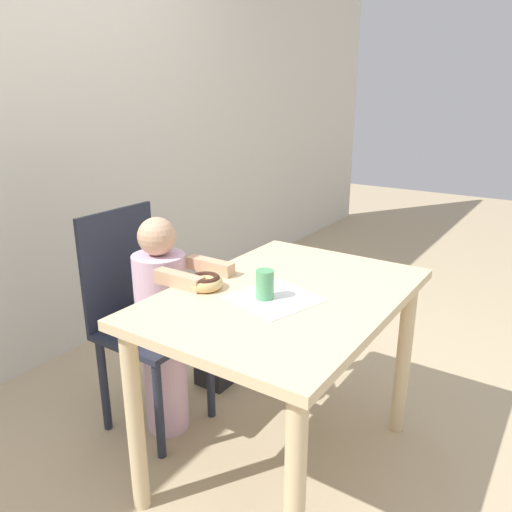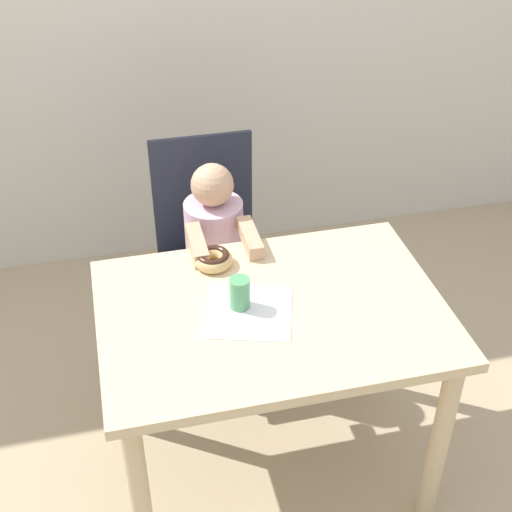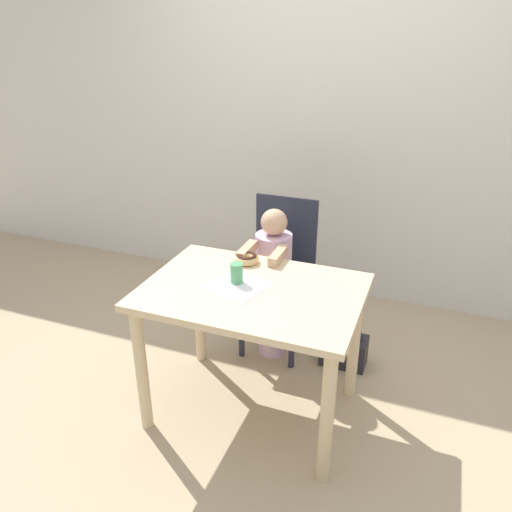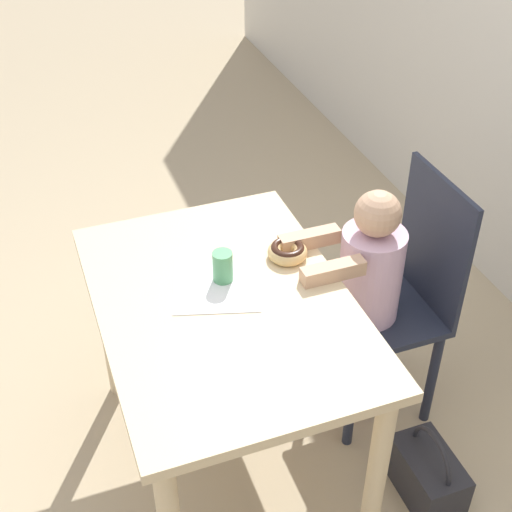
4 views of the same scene
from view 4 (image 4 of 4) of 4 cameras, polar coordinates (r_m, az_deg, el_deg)
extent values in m
plane|color=tan|center=(2.65, -2.15, -15.75)|extent=(12.00, 12.00, 0.00)
cube|color=beige|center=(2.13, -2.58, -3.94)|extent=(1.04, 0.74, 0.03)
cylinder|color=beige|center=(2.67, -11.81, -5.23)|extent=(0.06, 0.06, 0.70)
cylinder|color=beige|center=(2.77, 0.71, -2.39)|extent=(0.06, 0.06, 0.70)
cylinder|color=beige|center=(2.20, 9.63, -16.80)|extent=(0.06, 0.06, 0.70)
cube|color=#232838|center=(2.54, 9.71, -4.42)|extent=(0.39, 0.39, 0.03)
cube|color=#232838|center=(2.47, 14.09, 1.10)|extent=(0.39, 0.02, 0.49)
cylinder|color=#232838|center=(2.74, 4.65, -6.76)|extent=(0.04, 0.04, 0.44)
cylinder|color=#232838|center=(2.55, 7.64, -11.43)|extent=(0.04, 0.04, 0.44)
cylinder|color=#232838|center=(2.86, 10.57, -5.13)|extent=(0.04, 0.04, 0.44)
cylinder|color=#232838|center=(2.68, 13.91, -9.41)|extent=(0.04, 0.04, 0.44)
cylinder|color=silver|center=(2.67, 8.31, -8.18)|extent=(0.18, 0.18, 0.46)
cylinder|color=silver|center=(2.41, 9.13, -1.48)|extent=(0.21, 0.21, 0.34)
sphere|color=tan|center=(2.27, 9.72, 3.35)|extent=(0.15, 0.15, 0.15)
cube|color=tan|center=(2.32, 4.29, 1.37)|extent=(0.05, 0.21, 0.05)
cube|color=tan|center=(2.19, 6.18, -1.22)|extent=(0.05, 0.21, 0.05)
torus|color=#DBB270|center=(2.27, 2.53, 0.33)|extent=(0.13, 0.13, 0.04)
torus|color=#381E14|center=(2.26, 2.54, 0.65)|extent=(0.11, 0.11, 0.02)
cube|color=white|center=(2.17, -3.25, -2.39)|extent=(0.32, 0.32, 0.00)
cube|color=#232328|center=(2.55, 13.52, -16.73)|extent=(0.27, 0.16, 0.18)
torus|color=#232328|center=(2.48, 13.83, -15.47)|extent=(0.22, 0.02, 0.22)
cylinder|color=#519E66|center=(2.16, -2.68, -0.87)|extent=(0.06, 0.06, 0.10)
camera|label=1|loc=(3.05, -28.01, 19.84)|focal=35.00mm
camera|label=2|loc=(2.27, -56.19, 22.63)|focal=50.00mm
camera|label=3|loc=(1.69, -79.39, -1.99)|focal=35.00mm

